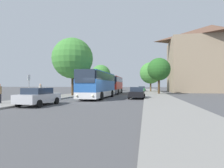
{
  "coord_description": "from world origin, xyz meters",
  "views": [
    {
      "loc": [
        5.16,
        -18.4,
        1.75
      ],
      "look_at": [
        -0.35,
        10.45,
        1.95
      ],
      "focal_mm": 28.0,
      "sensor_mm": 36.0,
      "label": 1
    }
  ],
  "objects_px": {
    "bus_middle": "(114,85)",
    "pedestrian_waiting_far": "(40,91)",
    "parked_car_right_far": "(142,89)",
    "bus_stop_sign": "(29,84)",
    "bus_front": "(98,84)",
    "parked_car_right_near": "(137,93)",
    "parked_car_left_curb": "(39,96)",
    "tree_left_near": "(73,58)",
    "tree_right_near": "(151,73)",
    "tree_right_mid": "(159,69)",
    "tree_left_far": "(101,75)"
  },
  "relations": [
    {
      "from": "bus_middle",
      "to": "pedestrian_waiting_far",
      "type": "distance_m",
      "value": 17.1
    },
    {
      "from": "bus_middle",
      "to": "parked_car_right_far",
      "type": "height_order",
      "value": "bus_middle"
    },
    {
      "from": "bus_middle",
      "to": "bus_stop_sign",
      "type": "distance_m",
      "value": 19.53
    },
    {
      "from": "bus_front",
      "to": "parked_car_right_far",
      "type": "bearing_deg",
      "value": 79.08
    },
    {
      "from": "parked_car_right_far",
      "to": "parked_car_right_near",
      "type": "bearing_deg",
      "value": 90.65
    },
    {
      "from": "parked_car_left_curb",
      "to": "tree_left_near",
      "type": "xyz_separation_m",
      "value": [
        -2.21,
        12.2,
        5.16
      ]
    },
    {
      "from": "pedestrian_waiting_far",
      "to": "tree_left_near",
      "type": "bearing_deg",
      "value": -130.99
    },
    {
      "from": "bus_front",
      "to": "parked_car_right_far",
      "type": "xyz_separation_m",
      "value": [
        5.25,
        25.82,
        -1.09
      ]
    },
    {
      "from": "parked_car_right_near",
      "to": "pedestrian_waiting_far",
      "type": "xyz_separation_m",
      "value": [
        -11.75,
        -3.3,
        0.28
      ]
    },
    {
      "from": "bus_middle",
      "to": "tree_right_near",
      "type": "height_order",
      "value": "tree_right_near"
    },
    {
      "from": "bus_middle",
      "to": "tree_left_near",
      "type": "bearing_deg",
      "value": -118.17
    },
    {
      "from": "bus_middle",
      "to": "parked_car_left_curb",
      "type": "xyz_separation_m",
      "value": [
        -2.67,
        -21.87,
        -1.05
      ]
    },
    {
      "from": "pedestrian_waiting_far",
      "to": "tree_right_near",
      "type": "bearing_deg",
      "value": -144.32
    },
    {
      "from": "parked_car_left_curb",
      "to": "parked_car_right_far",
      "type": "height_order",
      "value": "parked_car_left_curb"
    },
    {
      "from": "parked_car_right_far",
      "to": "tree_left_near",
      "type": "relative_size",
      "value": 0.47
    },
    {
      "from": "tree_left_near",
      "to": "tree_right_mid",
      "type": "bearing_deg",
      "value": 31.42
    },
    {
      "from": "bus_front",
      "to": "tree_right_mid",
      "type": "relative_size",
      "value": 1.57
    },
    {
      "from": "tree_left_far",
      "to": "pedestrian_waiting_far",
      "type": "bearing_deg",
      "value": -89.11
    },
    {
      "from": "parked_car_right_near",
      "to": "bus_front",
      "type": "bearing_deg",
      "value": 3.67
    },
    {
      "from": "bus_middle",
      "to": "tree_left_far",
      "type": "relative_size",
      "value": 1.34
    },
    {
      "from": "bus_middle",
      "to": "parked_car_left_curb",
      "type": "distance_m",
      "value": 22.06
    },
    {
      "from": "parked_car_right_far",
      "to": "tree_left_near",
      "type": "xyz_separation_m",
      "value": [
        -10.26,
        -22.75,
        5.2
      ]
    },
    {
      "from": "bus_stop_sign",
      "to": "parked_car_right_far",
      "type": "bearing_deg",
      "value": 70.15
    },
    {
      "from": "parked_car_right_far",
      "to": "tree_right_mid",
      "type": "bearing_deg",
      "value": 104.6
    },
    {
      "from": "bus_front",
      "to": "bus_middle",
      "type": "relative_size",
      "value": 1.02
    },
    {
      "from": "pedestrian_waiting_far",
      "to": "tree_right_near",
      "type": "distance_m",
      "value": 30.49
    },
    {
      "from": "parked_car_right_near",
      "to": "tree_right_near",
      "type": "bearing_deg",
      "value": -94.94
    },
    {
      "from": "tree_left_far",
      "to": "tree_right_mid",
      "type": "bearing_deg",
      "value": -47.74
    },
    {
      "from": "bus_front",
      "to": "parked_car_right_far",
      "type": "height_order",
      "value": "bus_front"
    },
    {
      "from": "bus_stop_sign",
      "to": "tree_right_mid",
      "type": "xyz_separation_m",
      "value": [
        14.92,
        17.3,
        2.9
      ]
    },
    {
      "from": "parked_car_right_near",
      "to": "pedestrian_waiting_far",
      "type": "height_order",
      "value": "pedestrian_waiting_far"
    },
    {
      "from": "pedestrian_waiting_far",
      "to": "tree_left_far",
      "type": "xyz_separation_m",
      "value": [
        -0.5,
        31.99,
        3.94
      ]
    },
    {
      "from": "parked_car_right_far",
      "to": "tree_right_near",
      "type": "distance_m",
      "value": 5.24
    },
    {
      "from": "bus_middle",
      "to": "parked_car_right_near",
      "type": "distance_m",
      "value": 13.61
    },
    {
      "from": "parked_car_left_curb",
      "to": "tree_left_far",
      "type": "xyz_separation_m",
      "value": [
        -4.31,
        38.05,
        4.21
      ]
    },
    {
      "from": "parked_car_right_far",
      "to": "tree_left_near",
      "type": "bearing_deg",
      "value": 66.62
    },
    {
      "from": "tree_right_mid",
      "to": "tree_right_near",
      "type": "bearing_deg",
      "value": 95.54
    },
    {
      "from": "parked_car_left_curb",
      "to": "tree_right_mid",
      "type": "xyz_separation_m",
      "value": [
        11.55,
        20.6,
        3.97
      ]
    },
    {
      "from": "tree_left_near",
      "to": "tree_right_near",
      "type": "distance_m",
      "value": 24.14
    },
    {
      "from": "parked_car_right_far",
      "to": "tree_left_far",
      "type": "xyz_separation_m",
      "value": [
        -12.36,
        3.11,
        4.25
      ]
    },
    {
      "from": "parked_car_right_near",
      "to": "pedestrian_waiting_far",
      "type": "relative_size",
      "value": 2.26
    },
    {
      "from": "parked_car_right_near",
      "to": "tree_left_near",
      "type": "distance_m",
      "value": 11.74
    },
    {
      "from": "bus_middle",
      "to": "tree_left_near",
      "type": "distance_m",
      "value": 11.59
    },
    {
      "from": "parked_car_right_near",
      "to": "parked_car_left_curb",
      "type": "bearing_deg",
      "value": 50.69
    },
    {
      "from": "parked_car_left_curb",
      "to": "parked_car_right_far",
      "type": "bearing_deg",
      "value": 77.84
    },
    {
      "from": "parked_car_left_curb",
      "to": "bus_stop_sign",
      "type": "xyz_separation_m",
      "value": [
        -3.37,
        3.29,
        1.07
      ]
    },
    {
      "from": "bus_stop_sign",
      "to": "tree_left_far",
      "type": "distance_m",
      "value": 34.91
    },
    {
      "from": "parked_car_left_curb",
      "to": "parked_car_right_near",
      "type": "relative_size",
      "value": 1.06
    },
    {
      "from": "parked_car_right_far",
      "to": "bus_stop_sign",
      "type": "relative_size",
      "value": 1.53
    },
    {
      "from": "tree_left_far",
      "to": "parked_car_left_curb",
      "type": "bearing_deg",
      "value": -83.54
    }
  ]
}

